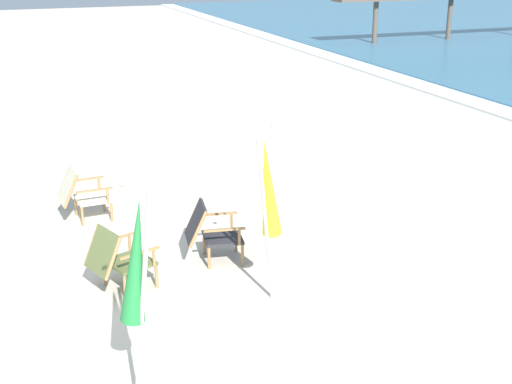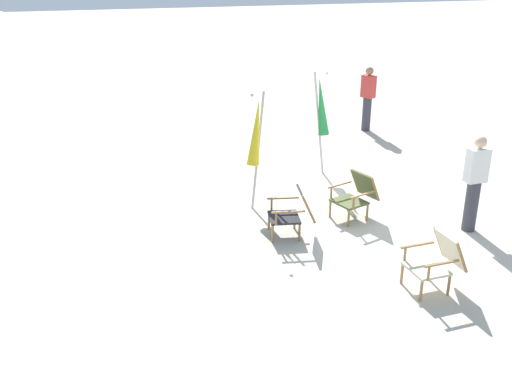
{
  "view_description": "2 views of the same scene",
  "coord_description": "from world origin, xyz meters",
  "px_view_note": "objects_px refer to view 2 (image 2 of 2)",
  "views": [
    {
      "loc": [
        7.25,
        -0.71,
        3.94
      ],
      "look_at": [
        -1.53,
        2.63,
        0.63
      ],
      "focal_mm": 50.0,
      "sensor_mm": 36.0,
      "label": 1
    },
    {
      "loc": [
        -9.22,
        4.68,
        4.35
      ],
      "look_at": [
        -0.87,
        2.38,
        0.82
      ],
      "focal_mm": 42.0,
      "sensor_mm": 36.0,
      "label": 2
    }
  ],
  "objects_px": {
    "beach_chair_front_right": "(356,194)",
    "umbrella_furled_yellow": "(256,133)",
    "beach_chair_back_left": "(437,260)",
    "beach_chair_back_right": "(294,211)",
    "umbrella_furled_green": "(321,107)",
    "person_by_waterline": "(475,183)",
    "person_near_chairs": "(368,98)"
  },
  "relations": [
    {
      "from": "umbrella_furled_yellow",
      "to": "person_near_chairs",
      "type": "height_order",
      "value": "umbrella_furled_yellow"
    },
    {
      "from": "beach_chair_back_right",
      "to": "person_near_chairs",
      "type": "bearing_deg",
      "value": -35.36
    },
    {
      "from": "beach_chair_back_left",
      "to": "umbrella_furled_yellow",
      "type": "xyz_separation_m",
      "value": [
        3.37,
        1.63,
        0.95
      ]
    },
    {
      "from": "beach_chair_back_left",
      "to": "beach_chair_back_right",
      "type": "relative_size",
      "value": 1.0
    },
    {
      "from": "beach_chair_back_left",
      "to": "person_near_chairs",
      "type": "bearing_deg",
      "value": -18.06
    },
    {
      "from": "umbrella_furled_yellow",
      "to": "umbrella_furled_green",
      "type": "height_order",
      "value": "umbrella_furled_green"
    },
    {
      "from": "beach_chair_front_right",
      "to": "umbrella_furled_yellow",
      "type": "bearing_deg",
      "value": 59.62
    },
    {
      "from": "beach_chair_front_right",
      "to": "beach_chair_back_right",
      "type": "relative_size",
      "value": 1.08
    },
    {
      "from": "person_near_chairs",
      "to": "person_by_waterline",
      "type": "height_order",
      "value": "same"
    },
    {
      "from": "beach_chair_back_right",
      "to": "umbrella_furled_green",
      "type": "height_order",
      "value": "umbrella_furled_green"
    },
    {
      "from": "beach_chair_front_right",
      "to": "beach_chair_back_right",
      "type": "xyz_separation_m",
      "value": [
        -0.4,
        1.27,
        0.0
      ]
    },
    {
      "from": "beach_chair_back_left",
      "to": "person_by_waterline",
      "type": "bearing_deg",
      "value": -45.77
    },
    {
      "from": "beach_chair_back_left",
      "to": "umbrella_furled_yellow",
      "type": "height_order",
      "value": "umbrella_furled_yellow"
    },
    {
      "from": "person_near_chairs",
      "to": "beach_chair_back_left",
      "type": "bearing_deg",
      "value": 161.94
    },
    {
      "from": "beach_chair_front_right",
      "to": "beach_chair_back_left",
      "type": "relative_size",
      "value": 1.09
    },
    {
      "from": "beach_chair_back_left",
      "to": "umbrella_furled_green",
      "type": "bearing_deg",
      "value": -1.43
    },
    {
      "from": "umbrella_furled_green",
      "to": "person_by_waterline",
      "type": "bearing_deg",
      "value": -156.92
    },
    {
      "from": "umbrella_furled_yellow",
      "to": "person_near_chairs",
      "type": "distance_m",
      "value": 5.69
    },
    {
      "from": "umbrella_furled_green",
      "to": "beach_chair_back_right",
      "type": "bearing_deg",
      "value": 151.3
    },
    {
      "from": "beach_chair_front_right",
      "to": "person_near_chairs",
      "type": "height_order",
      "value": "person_near_chairs"
    },
    {
      "from": "beach_chair_front_right",
      "to": "umbrella_furled_yellow",
      "type": "xyz_separation_m",
      "value": [
        0.91,
        1.55,
        0.95
      ]
    },
    {
      "from": "beach_chair_back_right",
      "to": "person_by_waterline",
      "type": "xyz_separation_m",
      "value": [
        -0.59,
        -2.87,
        0.41
      ]
    },
    {
      "from": "umbrella_furled_green",
      "to": "umbrella_furled_yellow",
      "type": "bearing_deg",
      "value": 128.44
    },
    {
      "from": "umbrella_furled_green",
      "to": "person_by_waterline",
      "type": "distance_m",
      "value": 3.61
    },
    {
      "from": "umbrella_furled_yellow",
      "to": "person_by_waterline",
      "type": "distance_m",
      "value": 3.71
    },
    {
      "from": "umbrella_furled_green",
      "to": "person_by_waterline",
      "type": "xyz_separation_m",
      "value": [
        -3.28,
        -1.4,
        -0.54
      ]
    },
    {
      "from": "beach_chair_front_right",
      "to": "umbrella_furled_green",
      "type": "xyz_separation_m",
      "value": [
        2.29,
        -0.2,
        0.96
      ]
    },
    {
      "from": "umbrella_furled_yellow",
      "to": "beach_chair_back_left",
      "type": "bearing_deg",
      "value": -154.22
    },
    {
      "from": "beach_chair_front_right",
      "to": "person_near_chairs",
      "type": "distance_m",
      "value": 5.5
    },
    {
      "from": "beach_chair_back_right",
      "to": "person_by_waterline",
      "type": "relative_size",
      "value": 0.49
    },
    {
      "from": "beach_chair_back_right",
      "to": "umbrella_furled_green",
      "type": "distance_m",
      "value": 3.21
    },
    {
      "from": "beach_chair_back_left",
      "to": "beach_chair_back_right",
      "type": "bearing_deg",
      "value": 33.22
    }
  ]
}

